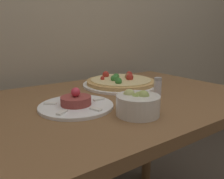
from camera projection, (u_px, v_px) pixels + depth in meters
The scene contains 5 objects.
dining_table at pixel (117, 125), 0.88m from camera, with size 1.07×0.73×0.76m.
pizza_plate at pixel (121, 82), 1.03m from camera, with size 0.36×0.36×0.06m.
tartare_plate at pixel (76, 104), 0.72m from camera, with size 0.25×0.25×0.07m.
small_bowl at pixel (138, 104), 0.65m from camera, with size 0.13×0.13×0.08m.
salt_shaker at pixel (158, 87), 0.86m from camera, with size 0.03×0.03×0.07m.
Camera 1 is at (-0.48, -0.30, 0.99)m, focal length 35.00 mm.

